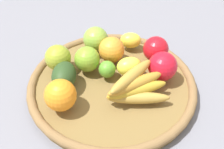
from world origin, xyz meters
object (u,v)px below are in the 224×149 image
at_px(lemon_0, 131,40).
at_px(apple_0, 96,39).
at_px(apple_4, 58,58).
at_px(avocado, 64,76).
at_px(apple_3, 87,59).
at_px(lemon_1, 129,66).
at_px(lime_0, 107,69).
at_px(apple_1, 163,66).
at_px(orange_0, 112,50).
at_px(banana_bunch, 136,87).
at_px(apple_2, 156,49).
at_px(orange_1, 60,95).

xyz_separation_m(lemon_0, apple_0, (-0.10, 0.02, 0.01)).
relative_size(apple_4, avocado, 0.79).
height_order(apple_3, lemon_1, apple_3).
bearing_deg(lime_0, apple_1, -18.24).
bearing_deg(lemon_0, lemon_1, -110.40).
bearing_deg(lemon_1, lemon_0, 69.60).
bearing_deg(lime_0, lemon_0, 46.33).
height_order(apple_4, apple_1, apple_1).
distance_m(orange_0, lemon_1, 0.08).
xyz_separation_m(apple_3, apple_1, (0.18, -0.09, 0.00)).
distance_m(avocado, lemon_1, 0.17).
bearing_deg(apple_0, banana_bunch, -77.68).
bearing_deg(lime_0, banana_bunch, -64.05).
relative_size(apple_4, lime_0, 1.56).
relative_size(orange_0, apple_4, 1.02).
height_order(apple_2, avocado, apple_2).
bearing_deg(apple_1, apple_4, 156.24).
distance_m(banana_bunch, lemon_1, 0.09).
height_order(apple_0, lime_0, apple_0).
height_order(apple_0, apple_1, apple_1).
bearing_deg(lemon_1, banana_bunch, -98.69).
relative_size(apple_3, orange_0, 0.96).
relative_size(lemon_0, lime_0, 1.38).
distance_m(apple_4, lime_0, 0.14).
bearing_deg(banana_bunch, apple_2, 50.32).
xyz_separation_m(apple_3, apple_4, (-0.07, 0.03, 0.00)).
xyz_separation_m(orange_1, apple_0, (0.13, 0.20, -0.00)).
bearing_deg(apple_4, apple_0, 24.79).
distance_m(apple_2, lemon_1, 0.10).
xyz_separation_m(apple_0, apple_1, (0.14, -0.17, 0.00)).
bearing_deg(apple_1, lemon_0, 103.05).
bearing_deg(lime_0, lemon_1, -7.76).
bearing_deg(orange_0, apple_3, -164.72).
xyz_separation_m(apple_2, orange_1, (-0.28, -0.11, 0.00)).
relative_size(apple_3, banana_bunch, 0.44).
xyz_separation_m(apple_4, lemon_1, (0.18, -0.08, -0.01)).
distance_m(orange_1, lemon_0, 0.30).
relative_size(apple_2, apple_0, 0.98).
height_order(apple_3, apple_2, apple_2).
bearing_deg(avocado, apple_1, -9.28).
bearing_deg(apple_2, apple_0, 148.73).
bearing_deg(apple_2, apple_1, -99.38).
bearing_deg(lime_0, apple_2, 11.49).
distance_m(apple_3, apple_1, 0.20).
height_order(apple_2, apple_4, same).
xyz_separation_m(banana_bunch, apple_4, (-0.16, 0.16, 0.00)).
distance_m(apple_2, apple_0, 0.18).
height_order(lemon_0, lime_0, same).
bearing_deg(lemon_1, apple_3, 154.46).
xyz_separation_m(apple_2, apple_4, (-0.27, 0.04, -0.00)).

